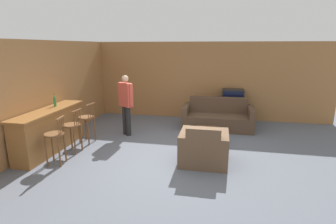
{
  "coord_description": "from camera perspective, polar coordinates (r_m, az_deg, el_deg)",
  "views": [
    {
      "loc": [
        1.04,
        -5.39,
        2.46
      ],
      "look_at": [
        -0.19,
        0.85,
        0.85
      ],
      "focal_mm": 28.0,
      "sensor_mm": 36.0,
      "label": 1
    }
  ],
  "objects": [
    {
      "name": "ground_plane",
      "position": [
        6.02,
        0.21,
        -9.94
      ],
      "size": [
        24.0,
        24.0,
        0.0
      ],
      "primitive_type": "plane",
      "color": "#565B66"
    },
    {
      "name": "wall_back",
      "position": [
        9.12,
        4.55,
        6.84
      ],
      "size": [
        9.4,
        0.08,
        2.6
      ],
      "color": "#9E6B3D",
      "rests_on": "ground_plane"
    },
    {
      "name": "wall_left",
      "position": [
        8.01,
        -21.11,
        4.91
      ],
      "size": [
        0.08,
        8.59,
        2.6
      ],
      "color": "#9E6B3D",
      "rests_on": "ground_plane"
    },
    {
      "name": "bar_counter",
      "position": [
        6.87,
        -24.22,
        -3.59
      ],
      "size": [
        0.55,
        2.24,
        1.01
      ],
      "color": "brown",
      "rests_on": "ground_plane"
    },
    {
      "name": "bar_chair_near",
      "position": [
        6.0,
        -23.34,
        -5.25
      ],
      "size": [
        0.45,
        0.45,
        1.04
      ],
      "color": "brown",
      "rests_on": "ground_plane"
    },
    {
      "name": "bar_chair_mid",
      "position": [
        6.53,
        -20.08,
        -3.41
      ],
      "size": [
        0.42,
        0.42,
        1.04
      ],
      "color": "brown",
      "rests_on": "ground_plane"
    },
    {
      "name": "bar_chair_far",
      "position": [
        7.1,
        -17.26,
        -1.8
      ],
      "size": [
        0.45,
        0.45,
        1.04
      ],
      "color": "brown",
      "rests_on": "ground_plane"
    },
    {
      "name": "couch_far",
      "position": [
        8.15,
        10.72,
        -1.29
      ],
      "size": [
        2.09,
        0.94,
        0.91
      ],
      "color": "#4C3828",
      "rests_on": "ground_plane"
    },
    {
      "name": "armchair_near",
      "position": [
        5.69,
        7.77,
        -8.04
      ],
      "size": [
        1.01,
        0.89,
        0.89
      ],
      "color": "brown",
      "rests_on": "ground_plane"
    },
    {
      "name": "coffee_table",
      "position": [
        6.79,
        8.55,
        -4.42
      ],
      "size": [
        0.63,
        0.9,
        0.36
      ],
      "color": "#472D1E",
      "rests_on": "ground_plane"
    },
    {
      "name": "tv_unit",
      "position": [
        8.94,
        13.71,
        -0.28
      ],
      "size": [
        1.16,
        0.47,
        0.58
      ],
      "color": "black",
      "rests_on": "ground_plane"
    },
    {
      "name": "tv",
      "position": [
        8.82,
        13.92,
        3.16
      ],
      "size": [
        0.69,
        0.46,
        0.52
      ],
      "color": "black",
      "rests_on": "tv_unit"
    },
    {
      "name": "bottle",
      "position": [
        7.03,
        -23.43,
        2.29
      ],
      "size": [
        0.06,
        0.06,
        0.31
      ],
      "color": "#2D7F3D",
      "rests_on": "bar_counter"
    },
    {
      "name": "book_on_table",
      "position": [
        6.86,
        8.3,
        -3.65
      ],
      "size": [
        0.16,
        0.14,
        0.02
      ],
      "color": "#33704C",
      "rests_on": "coffee_table"
    },
    {
      "name": "person_by_window",
      "position": [
        7.35,
        -9.15,
        2.19
      ],
      "size": [
        0.5,
        0.39,
        1.69
      ],
      "color": "black",
      "rests_on": "ground_plane"
    }
  ]
}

